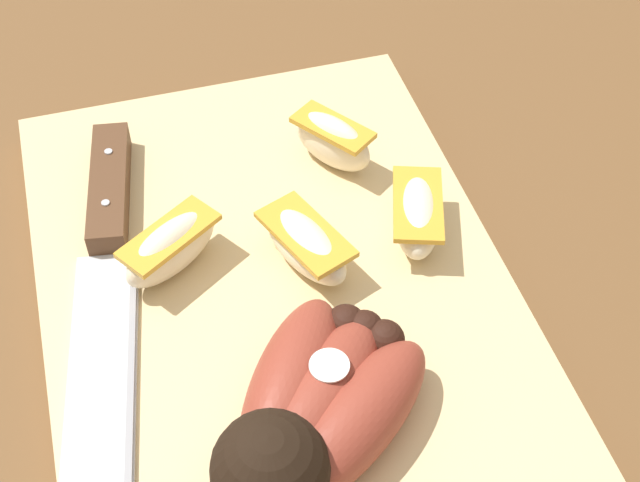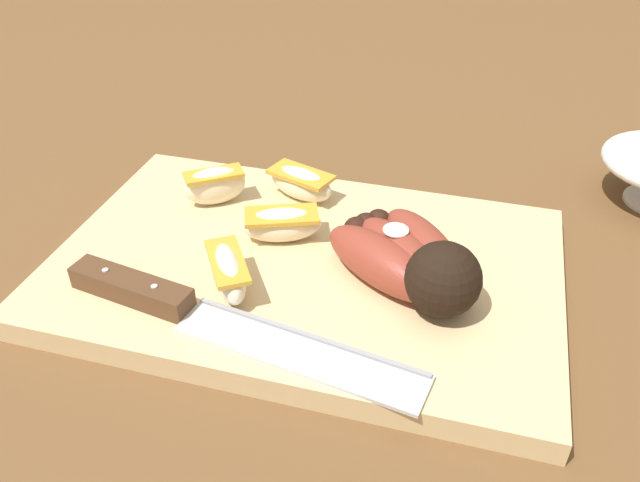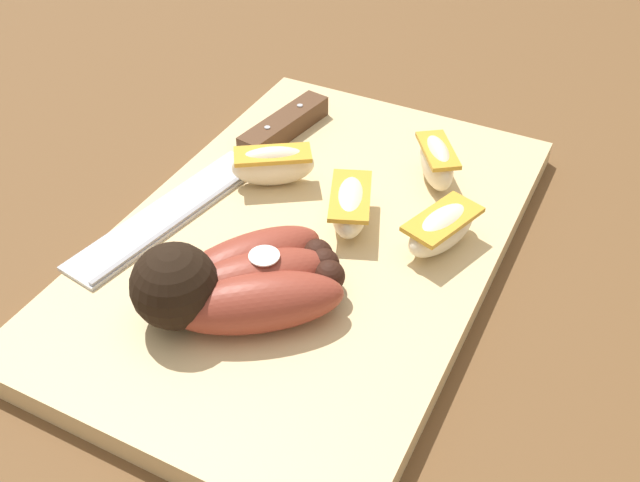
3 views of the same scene
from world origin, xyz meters
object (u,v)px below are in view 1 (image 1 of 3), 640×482
at_px(banana_bunch, 310,416).
at_px(apple_wedge_extra, 417,214).
at_px(chefs_knife, 108,249).
at_px(apple_wedge_far, 171,247).
at_px(apple_wedge_middle, 306,244).
at_px(apple_wedge_near, 333,140).

bearing_deg(banana_bunch, apple_wedge_extra, 139.89).
bearing_deg(apple_wedge_extra, chefs_knife, -100.19).
bearing_deg(apple_wedge_extra, apple_wedge_far, -95.10).
distance_m(apple_wedge_middle, apple_wedge_far, 0.08).
distance_m(apple_wedge_near, apple_wedge_middle, 0.09).
relative_size(chefs_knife, apple_wedge_middle, 3.91).
height_order(apple_wedge_near, apple_wedge_far, apple_wedge_near).
distance_m(banana_bunch, apple_wedge_near, 0.20).
xyz_separation_m(apple_wedge_near, apple_wedge_extra, (0.07, 0.03, -0.00)).
bearing_deg(chefs_knife, apple_wedge_near, 105.09).
distance_m(banana_bunch, apple_wedge_far, 0.14).
height_order(apple_wedge_near, apple_wedge_middle, apple_wedge_near).
bearing_deg(apple_wedge_middle, apple_wedge_near, 153.09).
bearing_deg(apple_wedge_far, apple_wedge_extra, 84.90).
relative_size(banana_bunch, chefs_knife, 0.48).
bearing_deg(apple_wedge_near, chefs_knife, -74.91).
bearing_deg(apple_wedge_near, apple_wedge_middle, -26.91).
distance_m(chefs_knife, apple_wedge_extra, 0.18).
distance_m(chefs_knife, apple_wedge_far, 0.04).
bearing_deg(apple_wedge_near, apple_wedge_extra, 22.71).
xyz_separation_m(apple_wedge_far, apple_wedge_extra, (0.01, 0.14, -0.00)).
xyz_separation_m(banana_bunch, chefs_knife, (-0.15, -0.08, -0.01)).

